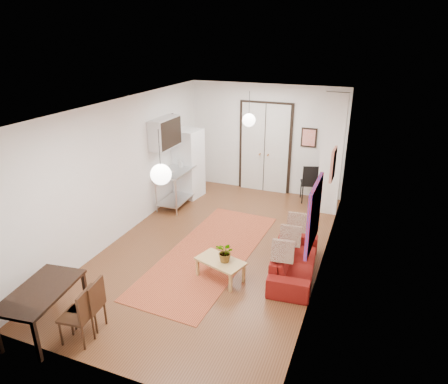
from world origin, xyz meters
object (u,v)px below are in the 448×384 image
(sofa, at_px, (294,260))
(fridge, at_px, (188,163))
(kitchen_counter, at_px, (177,182))
(dining_table, at_px, (41,294))
(coffee_table, at_px, (220,263))
(dining_chair_near, at_px, (90,299))
(black_side_chair, at_px, (311,178))
(dining_chair_far, at_px, (80,307))

(sofa, distance_m, fridge, 4.40)
(sofa, relative_size, kitchen_counter, 1.48)
(dining_table, bearing_deg, coffee_table, 48.28)
(dining_chair_near, bearing_deg, kitchen_counter, -175.97)
(coffee_table, xyz_separation_m, black_side_chair, (0.83, 4.25, 0.27))
(dining_chair_near, bearing_deg, dining_table, -70.90)
(fridge, distance_m, black_side_chair, 3.23)
(sofa, height_order, coffee_table, sofa)
(coffee_table, height_order, black_side_chair, black_side_chair)
(dining_chair_near, distance_m, dining_chair_far, 0.22)
(black_side_chair, bearing_deg, fridge, -0.16)
(black_side_chair, bearing_deg, coffee_table, 62.35)
(coffee_table, height_order, dining_chair_far, dining_chair_far)
(sofa, xyz_separation_m, dining_table, (-3.10, -2.81, 0.35))
(black_side_chair, bearing_deg, dining_chair_far, 54.63)
(dining_table, distance_m, black_side_chair, 6.96)
(dining_chair_near, bearing_deg, coffee_table, 136.88)
(fridge, bearing_deg, sofa, -29.99)
(kitchen_counter, height_order, dining_chair_near, kitchen_counter)
(sofa, distance_m, dining_chair_far, 3.71)
(dining_chair_near, xyz_separation_m, dining_chair_far, (0.00, -0.22, 0.00))
(dining_chair_near, height_order, dining_chair_far, same)
(coffee_table, relative_size, black_side_chair, 0.95)
(fridge, height_order, dining_table, fridge)
(kitchen_counter, bearing_deg, coffee_table, -50.17)
(kitchen_counter, relative_size, dining_table, 0.93)
(sofa, bearing_deg, coffee_table, 113.90)
(sofa, bearing_deg, dining_table, 126.96)
(dining_chair_far, xyz_separation_m, black_side_chair, (2.15, 6.31, 0.10))
(kitchen_counter, bearing_deg, dining_chair_far, -79.31)
(kitchen_counter, distance_m, dining_chair_far, 4.81)
(dining_chair_far, bearing_deg, coffee_table, 139.84)
(dining_table, bearing_deg, sofa, 42.18)
(kitchen_counter, distance_m, fridge, 0.74)
(kitchen_counter, height_order, black_side_chair, black_side_chair)
(dining_chair_near, distance_m, black_side_chair, 6.46)
(sofa, height_order, fridge, fridge)
(kitchen_counter, relative_size, dining_chair_far, 1.45)
(dining_table, xyz_separation_m, black_side_chair, (2.75, 6.40, -0.02))
(black_side_chair, bearing_deg, kitchen_counter, 10.80)
(dining_table, height_order, dining_chair_far, dining_chair_far)
(dining_table, bearing_deg, kitchen_counter, 93.93)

